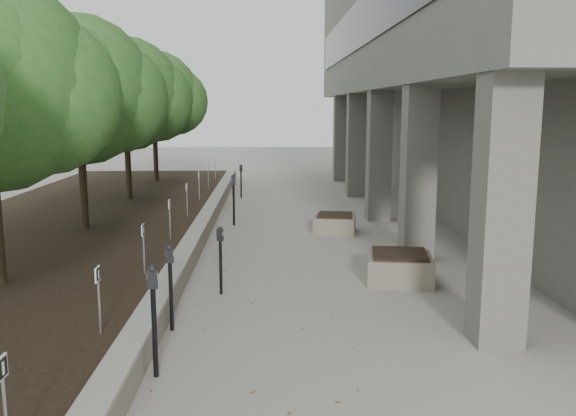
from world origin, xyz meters
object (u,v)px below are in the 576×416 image
object	(u,v)px
crabapple_tree_4	(126,118)
parking_meter_3	(221,261)
parking_meter_5	(241,181)
crabapple_tree_5	(154,116)
planter_front	(399,267)
crabapple_tree_3	(80,122)
planter_back	(335,223)
parking_meter_4	(234,200)
parking_meter_1	(171,288)
parking_meter_2	(154,321)

from	to	relation	value
crabapple_tree_4	parking_meter_3	world-z (taller)	crabapple_tree_4
crabapple_tree_4	parking_meter_3	xyz separation A→B (m)	(3.88, -9.52, -2.46)
parking_meter_5	crabapple_tree_5	bearing A→B (deg)	126.88
parking_meter_3	planter_front	distance (m)	3.66
crabapple_tree_3	planter_back	xyz separation A→B (m)	(6.65, 1.08, -2.86)
planter_front	planter_back	distance (m)	4.91
parking_meter_4	planter_back	size ratio (longest dim) A/B	1.37
crabapple_tree_4	crabapple_tree_5	distance (m)	5.00
crabapple_tree_4	crabapple_tree_5	size ratio (longest dim) A/B	1.00
planter_back	crabapple_tree_3	bearing A→B (deg)	-170.76
crabapple_tree_3	parking_meter_1	size ratio (longest dim) A/B	3.88
crabapple_tree_3	parking_meter_5	xyz separation A→B (m)	(3.70, 7.63, -2.46)
crabapple_tree_5	planter_back	size ratio (longest dim) A/B	4.82
crabapple_tree_5	planter_back	world-z (taller)	crabapple_tree_5
parking_meter_1	planter_back	size ratio (longest dim) A/B	1.24
planter_front	planter_back	size ratio (longest dim) A/B	1.15
parking_meter_4	parking_meter_1	bearing A→B (deg)	-100.19
crabapple_tree_3	parking_meter_3	distance (m)	6.45
crabapple_tree_5	planter_front	xyz separation A→B (m)	(7.44, -13.77, -2.82)
crabapple_tree_5	parking_meter_3	xyz separation A→B (m)	(3.88, -14.52, -2.46)
crabapple_tree_4	crabapple_tree_5	xyz separation A→B (m)	(0.00, 5.00, 0.00)
parking_meter_5	parking_meter_1	bearing A→B (deg)	-112.32
crabapple_tree_4	parking_meter_1	size ratio (longest dim) A/B	3.88
planter_front	planter_back	world-z (taller)	planter_front
crabapple_tree_4	parking_meter_4	distance (m)	5.24
parking_meter_2	parking_meter_3	size ratio (longest dim) A/B	1.17
parking_meter_2	parking_meter_4	bearing A→B (deg)	80.73
crabapple_tree_5	parking_meter_5	world-z (taller)	crabapple_tree_5
crabapple_tree_3	crabapple_tree_4	xyz separation A→B (m)	(0.00, 5.00, 0.00)
planter_back	crabapple_tree_4	bearing A→B (deg)	149.48
parking_meter_1	parking_meter_2	world-z (taller)	parking_meter_2
planter_front	planter_back	bearing A→B (deg)	99.35
parking_meter_4	parking_meter_3	bearing A→B (deg)	-95.67
parking_meter_1	parking_meter_5	xyz separation A→B (m)	(0.45, 14.00, -0.05)
parking_meter_5	planter_back	world-z (taller)	parking_meter_5
crabapple_tree_3	parking_meter_4	bearing A→B (deg)	30.23
parking_meter_2	parking_meter_3	bearing A→B (deg)	73.84
crabapple_tree_3	planter_back	size ratio (longest dim) A/B	4.82
crabapple_tree_5	parking_meter_3	distance (m)	15.23
crabapple_tree_5	parking_meter_3	size ratio (longest dim) A/B	4.15
planter_front	parking_meter_3	bearing A→B (deg)	-168.07
crabapple_tree_4	parking_meter_5	distance (m)	5.17
parking_meter_3	planter_front	bearing A→B (deg)	30.75
crabapple_tree_3	planter_front	size ratio (longest dim) A/B	4.21
parking_meter_2	parking_meter_5	xyz separation A→B (m)	(0.39, 15.67, -0.11)
parking_meter_4	parking_meter_5	world-z (taller)	parking_meter_4
parking_meter_3	planter_back	distance (m)	6.26
crabapple_tree_4	parking_meter_5	xyz separation A→B (m)	(3.70, 2.63, -2.46)
parking_meter_2	parking_meter_4	distance (m)	10.23
parking_meter_3	planter_back	size ratio (longest dim) A/B	1.16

